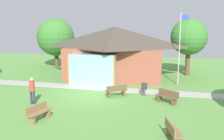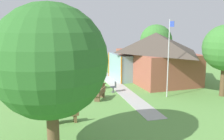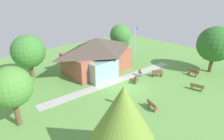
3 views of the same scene
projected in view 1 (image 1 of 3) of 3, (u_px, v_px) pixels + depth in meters
The scene contains 12 objects.
ground_plane at pixel (93, 97), 17.70m from camera, with size 44.00×44.00×0.00m, color #609947.
pavilion at pixel (114, 51), 23.45m from camera, with size 9.65×7.09×4.78m.
footpath at pixel (101, 88), 19.90m from camera, with size 20.17×1.30×0.03m, color #ADADA8.
flagpole at pixel (180, 46), 20.46m from camera, with size 0.64×0.08×5.91m.
bench_mid_right at pixel (167, 97), 16.28m from camera, with size 1.49×1.21×0.84m.
bench_front_center at pixel (39, 113), 13.39m from camera, with size 0.87×1.56×0.84m.
bench_front_right at pixel (173, 132), 11.05m from camera, with size 0.80×1.56×0.84m.
bench_rear_near_path at pixel (116, 91), 17.66m from camera, with size 1.52×1.13×0.84m.
patio_chair_lawn_spare at pixel (144, 89), 18.16m from camera, with size 0.49×0.49×0.86m.
visitor_strolling_lawn at pixel (32, 89), 15.94m from camera, with size 0.34×0.34×1.74m.
tree_behind_pavilion_right at pixel (189, 37), 24.28m from camera, with size 3.52×3.52×5.55m.
tree_behind_pavilion_left at pixel (56, 37), 28.93m from camera, with size 4.27×4.27×5.62m.
Camera 1 is at (4.65, -16.45, 5.14)m, focal length 40.36 mm.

